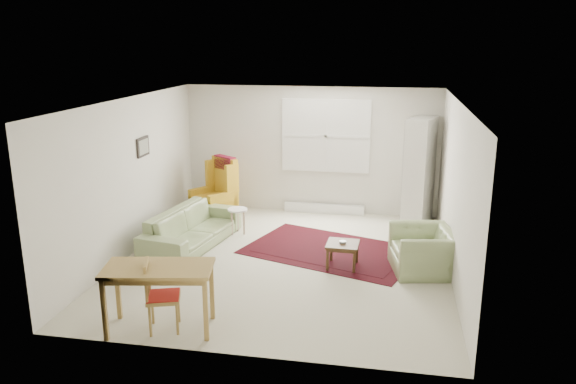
% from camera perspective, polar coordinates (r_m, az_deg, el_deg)
% --- Properties ---
extents(room, '(5.04, 5.54, 2.51)m').
position_cam_1_polar(room, '(8.66, 0.02, 1.16)').
color(room, beige).
rests_on(room, ground).
extents(rug, '(3.10, 2.50, 0.03)m').
position_cam_1_polar(rug, '(9.31, 4.36, -5.90)').
color(rug, black).
rests_on(rug, ground).
extents(sofa, '(1.19, 2.24, 0.86)m').
position_cam_1_polar(sofa, '(9.53, -9.75, -2.93)').
color(sofa, '#879865').
rests_on(sofa, ground).
extents(armchair, '(1.04, 1.14, 0.78)m').
position_cam_1_polar(armchair, '(8.62, 13.57, -5.39)').
color(armchair, '#879865').
rests_on(armchair, ground).
extents(wingback_chair, '(0.99, 1.00, 1.20)m').
position_cam_1_polar(wingback_chair, '(10.83, -7.64, 0.31)').
color(wingback_chair, '#C0911D').
rests_on(wingback_chair, ground).
extents(coffee_table, '(0.49, 0.49, 0.39)m').
position_cam_1_polar(coffee_table, '(8.63, 5.56, -6.38)').
color(coffee_table, '#3B2512').
rests_on(coffee_table, ground).
extents(stool, '(0.42, 0.42, 0.47)m').
position_cam_1_polar(stool, '(10.06, -5.12, -2.95)').
color(stool, white).
rests_on(stool, ground).
extents(cabinet, '(0.64, 0.89, 2.00)m').
position_cam_1_polar(cabinet, '(10.68, 13.20, 2.04)').
color(cabinet, silver).
rests_on(cabinet, ground).
extents(desk, '(1.36, 0.85, 0.80)m').
position_cam_1_polar(desk, '(6.93, -12.87, -10.47)').
color(desk, '#A38241').
rests_on(desk, ground).
extents(desk_chair, '(0.49, 0.49, 0.88)m').
position_cam_1_polar(desk_chair, '(6.90, -12.54, -10.22)').
color(desk_chair, '#A38241').
rests_on(desk_chair, ground).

